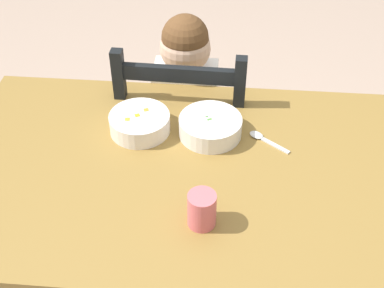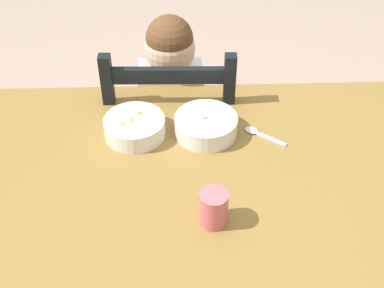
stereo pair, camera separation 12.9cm
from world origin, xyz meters
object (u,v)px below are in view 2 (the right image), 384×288
(dining_table, at_px, (213,195))
(dining_chair, at_px, (172,144))
(bowl_of_carrots, at_px, (135,127))
(bowl_of_peas, at_px, (206,125))
(child_figure, at_px, (171,106))
(spoon, at_px, (258,133))
(drinking_cup, at_px, (213,208))

(dining_table, distance_m, dining_chair, 0.51)
(dining_table, distance_m, bowl_of_carrots, 0.30)
(dining_table, bearing_deg, bowl_of_peas, 95.84)
(child_figure, distance_m, spoon, 0.41)
(dining_chair, bearing_deg, bowl_of_carrots, -108.96)
(dining_table, xyz_separation_m, spoon, (0.14, 0.14, 0.11))
(dining_table, xyz_separation_m, child_figure, (-0.12, 0.44, -0.01))
(bowl_of_peas, bearing_deg, drinking_cup, -90.02)
(dining_table, distance_m, child_figure, 0.46)
(spoon, relative_size, drinking_cup, 1.29)
(bowl_of_carrots, xyz_separation_m, spoon, (0.36, -0.01, -0.03))
(dining_chair, bearing_deg, drinking_cup, -80.67)
(bowl_of_peas, relative_size, bowl_of_carrots, 1.03)
(spoon, bearing_deg, bowl_of_peas, 176.41)
(dining_table, relative_size, child_figure, 1.51)
(bowl_of_peas, xyz_separation_m, bowl_of_carrots, (-0.21, 0.00, -0.00))
(bowl_of_peas, bearing_deg, child_figure, 109.66)
(dining_chair, relative_size, bowl_of_peas, 5.05)
(dining_table, relative_size, spoon, 12.03)
(child_figure, relative_size, drinking_cup, 10.34)
(drinking_cup, bearing_deg, dining_chair, 99.33)
(bowl_of_carrots, height_order, drinking_cup, drinking_cup)
(dining_chair, relative_size, drinking_cup, 9.87)
(child_figure, xyz_separation_m, bowl_of_carrots, (-0.10, -0.29, 0.15))
(bowl_of_carrots, bearing_deg, drinking_cup, -58.59)
(bowl_of_peas, bearing_deg, bowl_of_carrots, 180.00)
(child_figure, bearing_deg, dining_chair, 98.88)
(bowl_of_carrots, distance_m, spoon, 0.36)
(dining_chair, height_order, spoon, dining_chair)
(dining_chair, xyz_separation_m, bowl_of_peas, (0.11, -0.30, 0.33))
(dining_table, bearing_deg, dining_chair, 105.00)
(dining_chair, distance_m, bowl_of_carrots, 0.46)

